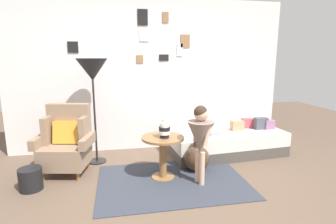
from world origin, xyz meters
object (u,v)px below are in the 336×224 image
at_px(demijohn_near, 197,158).
at_px(vase_striped, 164,130).
at_px(book_on_daybed, 213,133).
at_px(side_table, 163,149).
at_px(daybed, 227,143).
at_px(person_child, 201,135).
at_px(magazine_basket, 31,179).
at_px(armchair, 67,142).
at_px(floor_lamp, 92,73).

bearing_deg(demijohn_near, vase_striped, -160.01).
bearing_deg(book_on_daybed, side_table, -147.67).
bearing_deg(side_table, daybed, 29.73).
bearing_deg(book_on_daybed, person_child, -119.87).
distance_m(side_table, magazine_basket, 1.70).
xyz_separation_m(armchair, vase_striped, (1.33, -0.50, 0.25)).
xyz_separation_m(vase_striped, floor_lamp, (-0.94, 0.80, 0.71)).
xyz_separation_m(side_table, person_child, (0.44, -0.26, 0.24)).
distance_m(floor_lamp, person_child, 1.86).
height_order(side_table, magazine_basket, side_table).
height_order(daybed, floor_lamp, floor_lamp).
distance_m(floor_lamp, book_on_daybed, 2.11).
bearing_deg(person_child, armchair, 157.54).
xyz_separation_m(floor_lamp, demijohn_near, (1.45, -0.61, -1.21)).
height_order(vase_striped, demijohn_near, vase_striped).
distance_m(daybed, magazine_basket, 2.99).
bearing_deg(magazine_basket, vase_striped, -0.48).
distance_m(demijohn_near, magazine_basket, 2.20).
xyz_separation_m(daybed, floor_lamp, (-2.15, 0.06, 1.20)).
height_order(armchair, magazine_basket, armchair).
xyz_separation_m(armchair, magazine_basket, (-0.36, -0.49, -0.30)).
relative_size(side_table, vase_striped, 2.27).
bearing_deg(vase_striped, person_child, -27.38).
relative_size(armchair, magazine_basket, 3.46).
bearing_deg(magazine_basket, floor_lamp, 46.34).
bearing_deg(book_on_daybed, floor_lamp, 174.89).
xyz_separation_m(daybed, side_table, (-1.22, -0.70, 0.22)).
relative_size(side_table, magazine_basket, 2.08).
height_order(person_child, book_on_daybed, person_child).
bearing_deg(armchair, vase_striped, -20.80).
xyz_separation_m(person_child, book_on_daybed, (0.49, 0.85, -0.24)).
xyz_separation_m(person_child, demijohn_near, (0.08, 0.40, -0.47)).
height_order(floor_lamp, magazine_basket, floor_lamp).
height_order(side_table, book_on_daybed, side_table).
relative_size(daybed, book_on_daybed, 8.92).
xyz_separation_m(armchair, person_child, (1.75, -0.72, 0.22)).
bearing_deg(person_child, vase_striped, 152.62).
bearing_deg(magazine_basket, armchair, 53.38).
bearing_deg(daybed, magazine_basket, -165.93).
distance_m(armchair, person_child, 1.91).
bearing_deg(side_table, floor_lamp, 140.92).
bearing_deg(demijohn_near, armchair, 170.09).
xyz_separation_m(person_child, magazine_basket, (-2.12, 0.23, -0.52)).
distance_m(side_table, vase_striped, 0.28).
xyz_separation_m(side_table, demijohn_near, (0.52, 0.14, -0.22)).
xyz_separation_m(book_on_daybed, magazine_basket, (-2.61, -0.62, -0.28)).
bearing_deg(floor_lamp, magazine_basket, -133.66).
height_order(armchair, daybed, armchair).
xyz_separation_m(vase_striped, person_child, (0.43, -0.22, -0.03)).
bearing_deg(magazine_basket, person_child, -6.32).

